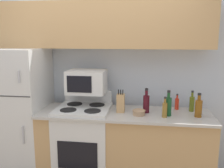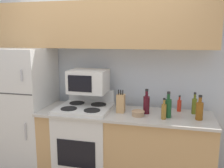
# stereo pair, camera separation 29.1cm
# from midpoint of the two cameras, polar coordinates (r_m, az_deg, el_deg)

# --- Properties ---
(wall_back) EXTENTS (8.00, 0.05, 2.55)m
(wall_back) POSITION_cam_midpoint_polar(r_m,az_deg,el_deg) (3.46, 1.10, 1.85)
(wall_back) COLOR silver
(wall_back) RESTS_ON ground_plane
(lower_cabinets) EXTENTS (2.09, 0.65, 0.91)m
(lower_cabinets) POSITION_cam_midpoint_polar(r_m,az_deg,el_deg) (3.23, 5.46, -14.18)
(lower_cabinets) COLOR tan
(lower_cabinets) RESTS_ON ground_plane
(refrigerator) EXTENTS (0.69, 0.74, 1.67)m
(refrigerator) POSITION_cam_midpoint_polar(r_m,az_deg,el_deg) (3.59, -16.99, -5.53)
(refrigerator) COLOR silver
(refrigerator) RESTS_ON ground_plane
(upper_cabinets) EXTENTS (2.79, 0.36, 0.57)m
(upper_cabinets) POSITION_cam_midpoint_polar(r_m,az_deg,el_deg) (3.23, 0.34, 13.30)
(upper_cabinets) COLOR tan
(upper_cabinets) RESTS_ON refrigerator
(stove) EXTENTS (0.66, 0.64, 1.11)m
(stove) POSITION_cam_midpoint_polar(r_m,az_deg,el_deg) (3.31, -3.65, -12.86)
(stove) COLOR silver
(stove) RESTS_ON ground_plane
(microwave) EXTENTS (0.47, 0.38, 0.29)m
(microwave) POSITION_cam_midpoint_polar(r_m,az_deg,el_deg) (3.18, -2.80, 0.63)
(microwave) COLOR silver
(microwave) RESTS_ON stove
(knife_block) EXTENTS (0.09, 0.11, 0.28)m
(knife_block) POSITION_cam_midpoint_polar(r_m,az_deg,el_deg) (3.03, 4.77, -4.43)
(knife_block) COLOR tan
(knife_block) RESTS_ON lower_cabinets
(bowl) EXTENTS (0.15, 0.15, 0.06)m
(bowl) POSITION_cam_midpoint_polar(r_m,az_deg,el_deg) (2.94, 8.82, -6.64)
(bowl) COLOR tan
(bowl) RESTS_ON lower_cabinets
(bottle_wine_green) EXTENTS (0.08, 0.08, 0.30)m
(bottle_wine_green) POSITION_cam_midpoint_polar(r_m,az_deg,el_deg) (2.94, 15.50, -5.19)
(bottle_wine_green) COLOR #194C23
(bottle_wine_green) RESTS_ON lower_cabinets
(bottle_wine_red) EXTENTS (0.08, 0.08, 0.30)m
(bottle_wine_red) POSITION_cam_midpoint_polar(r_m,az_deg,el_deg) (3.02, 10.63, -4.55)
(bottle_wine_red) COLOR #470F19
(bottle_wine_red) RESTS_ON lower_cabinets
(bottle_vinegar) EXTENTS (0.06, 0.06, 0.24)m
(bottle_vinegar) POSITION_cam_midpoint_polar(r_m,az_deg,el_deg) (2.88, 14.63, -6.00)
(bottle_vinegar) COLOR olive
(bottle_vinegar) RESTS_ON lower_cabinets
(bottle_hot_sauce) EXTENTS (0.05, 0.05, 0.20)m
(bottle_hot_sauce) POSITION_cam_midpoint_polar(r_m,az_deg,el_deg) (3.22, 17.65, -4.65)
(bottle_hot_sauce) COLOR red
(bottle_hot_sauce) RESTS_ON lower_cabinets
(bottle_whiskey) EXTENTS (0.08, 0.08, 0.28)m
(bottle_whiskey) POSITION_cam_midpoint_polar(r_m,az_deg,el_deg) (2.97, 22.06, -5.60)
(bottle_whiskey) COLOR brown
(bottle_whiskey) RESTS_ON lower_cabinets
(bottle_olive_oil) EXTENTS (0.06, 0.06, 0.26)m
(bottle_olive_oil) POSITION_cam_midpoint_polar(r_m,az_deg,el_deg) (3.17, 20.84, -4.64)
(bottle_olive_oil) COLOR #5B6619
(bottle_olive_oil) RESTS_ON lower_cabinets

